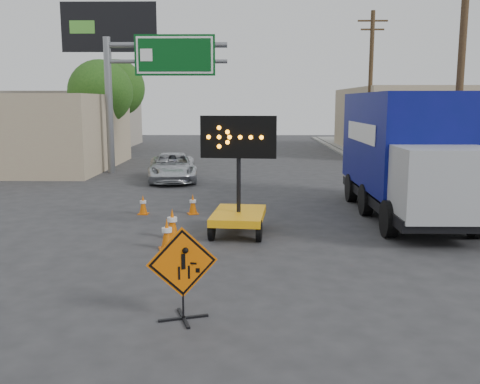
{
  "coord_description": "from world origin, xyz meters",
  "views": [
    {
      "loc": [
        0.52,
        -9.29,
        3.61
      ],
      "look_at": [
        0.34,
        3.23,
        1.49
      ],
      "focal_mm": 40.0,
      "sensor_mm": 36.0,
      "label": 1
    }
  ],
  "objects_px": {
    "construction_sign": "(183,271)",
    "box_truck": "(404,161)",
    "pickup_truck": "(172,167)",
    "arrow_board": "(239,208)"
  },
  "relations": [
    {
      "from": "construction_sign",
      "to": "pickup_truck",
      "type": "bearing_deg",
      "value": 80.55
    },
    {
      "from": "construction_sign",
      "to": "box_truck",
      "type": "bearing_deg",
      "value": 36.28
    },
    {
      "from": "box_truck",
      "to": "arrow_board",
      "type": "bearing_deg",
      "value": -154.9
    },
    {
      "from": "construction_sign",
      "to": "pickup_truck",
      "type": "xyz_separation_m",
      "value": [
        -2.4,
        15.98,
        -0.21
      ]
    },
    {
      "from": "arrow_board",
      "to": "box_truck",
      "type": "distance_m",
      "value": 5.85
    },
    {
      "from": "construction_sign",
      "to": "box_truck",
      "type": "distance_m",
      "value": 10.38
    },
    {
      "from": "construction_sign",
      "to": "pickup_truck",
      "type": "relative_size",
      "value": 0.35
    },
    {
      "from": "arrow_board",
      "to": "box_truck",
      "type": "relative_size",
      "value": 0.4
    },
    {
      "from": "arrow_board",
      "to": "box_truck",
      "type": "bearing_deg",
      "value": 30.7
    },
    {
      "from": "box_truck",
      "to": "pickup_truck",
      "type": "bearing_deg",
      "value": 137.94
    }
  ]
}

